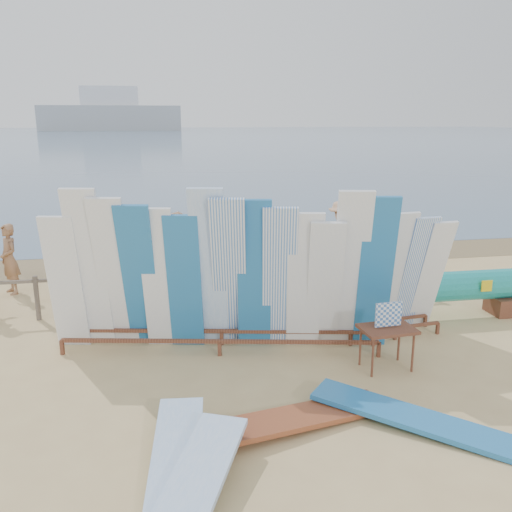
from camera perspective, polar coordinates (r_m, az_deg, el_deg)
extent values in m
plane|color=tan|center=(8.63, -12.15, -12.69)|extent=(160.00, 160.00, 0.00)
cube|color=#486382|center=(135.76, -11.23, 12.35)|extent=(320.00, 240.00, 0.02)
cube|color=olive|center=(15.40, -11.70, -0.58)|extent=(40.00, 2.60, 0.01)
cube|color=#999EA3|center=(188.11, -15.04, 13.83)|extent=(45.00, 8.00, 8.00)
cube|color=silver|center=(188.25, -15.18, 15.95)|extent=(18.00, 6.00, 6.00)
cube|color=#695C4F|center=(11.14, -12.10, -2.03)|extent=(12.00, 0.06, 0.06)
cube|color=#695C4F|center=(11.48, -22.06, -4.13)|extent=(0.08, 0.08, 0.90)
cube|color=#695C4F|center=(11.24, -12.01, -3.74)|extent=(0.08, 0.08, 0.90)
cube|color=#695C4F|center=(11.36, -1.87, -3.24)|extent=(0.08, 0.08, 0.90)
cube|color=#695C4F|center=(11.82, 7.76, -2.66)|extent=(0.08, 0.08, 0.90)
cube|color=#695C4F|center=(12.59, 16.43, -2.08)|extent=(0.08, 0.08, 0.90)
cube|color=brown|center=(9.17, -3.87, -8.96)|extent=(5.22, 1.15, 0.06)
cube|color=brown|center=(9.58, -3.64, -7.90)|extent=(5.22, 1.15, 0.06)
cube|color=white|center=(9.63, -19.43, -2.75)|extent=(0.65, 0.60, 2.37)
cube|color=white|center=(9.43, -17.16, -1.47)|extent=(0.69, 0.77, 2.82)
cube|color=white|center=(9.32, -14.69, -1.90)|extent=(0.71, 0.88, 2.69)
cube|color=#226DAE|center=(9.24, -12.17, -2.26)|extent=(0.71, 0.89, 2.58)
cube|color=white|center=(9.17, -10.14, -2.49)|extent=(0.67, 0.70, 2.51)
cube|color=#226DAE|center=(9.12, -7.55, -2.84)|extent=(0.67, 0.69, 2.40)
cube|color=#93BAEC|center=(9.00, -4.96, -1.53)|extent=(0.72, 0.91, 2.85)
cube|color=white|center=(9.00, -2.85, -1.99)|extent=(0.75, 1.05, 2.70)
cube|color=#226DAE|center=(8.98, -0.18, -2.13)|extent=(0.69, 0.78, 2.66)
cube|color=white|center=(9.00, 2.48, -2.50)|extent=(0.70, 0.82, 2.54)
cube|color=white|center=(9.04, 5.13, -2.79)|extent=(0.68, 0.74, 2.45)
cube|color=white|center=(9.09, 7.21, -3.20)|extent=(0.70, 0.85, 2.31)
cube|color=white|center=(9.07, 9.88, -1.71)|extent=(0.71, 0.86, 2.80)
cube|color=#226DAE|center=(9.16, 12.45, -1.98)|extent=(0.69, 0.78, 2.71)
cube|color=brown|center=(10.11, 14.48, -7.34)|extent=(1.77, 0.25, 0.05)
cube|color=brown|center=(10.42, 13.36, -6.61)|extent=(1.77, 0.25, 0.05)
cube|color=white|center=(9.61, 9.92, -3.17)|extent=(0.54, 0.58, 2.04)
cube|color=white|center=(9.75, 12.18, -1.82)|extent=(0.56, 0.71, 2.44)
cube|color=white|center=(9.97, 14.28, -1.88)|extent=(0.56, 0.73, 2.34)
cube|color=white|center=(10.20, 16.30, -1.93)|extent=(0.56, 0.75, 2.24)
cube|color=white|center=(10.41, 17.88, -2.02)|extent=(0.56, 0.76, 2.14)
cube|color=brown|center=(10.58, 7.96, -6.25)|extent=(0.51, 0.61, 0.36)
cube|color=brown|center=(12.16, 24.52, -4.71)|extent=(0.51, 0.61, 0.36)
cylinder|color=teal|center=(11.11, 17.00, -3.24)|extent=(4.44, 0.67, 0.60)
cone|color=teal|center=(10.19, 3.17, -4.18)|extent=(1.22, 0.58, 0.56)
cube|color=gold|center=(11.43, 23.12, -2.91)|extent=(0.22, 0.02, 0.22)
cube|color=brown|center=(8.79, 13.67, -7.48)|extent=(0.87, 0.65, 0.05)
cube|color=white|center=(8.71, 13.77, -5.98)|extent=(0.44, 0.06, 0.39)
cube|color=#9A4C2A|center=(7.38, 4.15, -17.37)|extent=(2.75, 1.24, 0.21)
cube|color=#93BAEC|center=(6.49, -8.45, -22.42)|extent=(0.86, 2.74, 0.27)
cube|color=#226DAE|center=(7.63, 16.27, -16.79)|extent=(2.42, 2.17, 0.22)
cube|color=#B1122C|center=(12.21, -8.11, -2.72)|extent=(0.70, 0.67, 0.05)
cube|color=#B1122C|center=(12.35, -7.84, -1.11)|extent=(0.59, 0.34, 0.57)
cube|color=#B1122C|center=(12.19, -10.37, -3.02)|extent=(0.51, 0.47, 0.05)
cube|color=#B1122C|center=(12.33, -10.41, -1.58)|extent=(0.51, 0.16, 0.50)
cube|color=#B1122C|center=(12.13, -2.39, -1.36)|extent=(0.77, 0.94, 0.60)
cube|color=#B1122C|center=(12.31, -3.19, 0.69)|extent=(0.52, 0.35, 0.38)
imported|color=beige|center=(13.66, 12.85, 1.36)|extent=(0.94, 0.88, 1.80)
imported|color=#8C6042|center=(13.37, -24.53, -0.30)|extent=(0.59, 0.66, 1.60)
imported|color=tan|center=(12.53, 4.84, 0.39)|extent=(0.41, 0.86, 1.74)
imported|color=#8C6042|center=(13.15, -8.47, 0.73)|extent=(1.05, 0.81, 1.65)
imported|color=tan|center=(14.04, 8.96, 2.04)|extent=(1.01, 1.30, 1.87)
imported|color=#8C6042|center=(14.02, -3.02, 1.94)|extent=(0.52, 0.71, 1.76)
imported|color=tan|center=(13.96, -11.77, 1.56)|extent=(0.90, 1.21, 1.74)
imported|color=beige|center=(14.33, -8.32, 1.63)|extent=(0.67, 1.48, 1.54)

